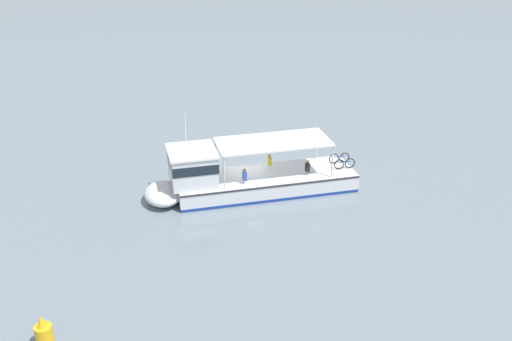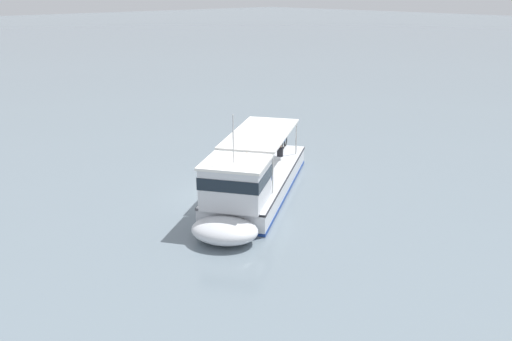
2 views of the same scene
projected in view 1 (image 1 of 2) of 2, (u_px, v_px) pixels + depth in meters
ground_plane at (243, 182)px, 36.37m from camera, size 400.00×400.00×0.00m
ferry_main at (240, 178)px, 34.52m from camera, size 12.34×9.52×5.32m
channel_buoy at (44, 333)px, 22.71m from camera, size 0.70×0.70×1.40m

